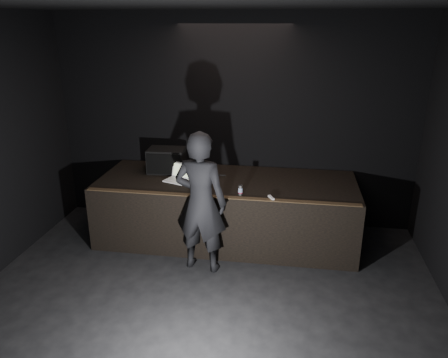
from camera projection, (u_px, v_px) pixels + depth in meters
name	position (u px, v px, depth m)	size (l,w,h in m)	color
ground	(187.00, 356.00, 4.61)	(7.00, 7.00, 0.00)	black
room_walls	(181.00, 176.00, 3.92)	(6.10, 7.10, 3.52)	black
stage_riser	(227.00, 209.00, 6.97)	(4.00, 1.50, 1.00)	black
riser_lip	(219.00, 197.00, 6.14)	(3.92, 0.10, 0.01)	brown
stage_monitor	(167.00, 160.00, 7.12)	(0.60, 0.46, 0.39)	black
cable	(195.00, 174.00, 7.02)	(0.02, 0.02, 1.01)	black
laptop	(179.00, 176.00, 6.79)	(0.45, 0.43, 0.25)	white
beer_can	(240.00, 190.00, 6.18)	(0.06, 0.06, 0.15)	silver
plastic_cup	(197.00, 178.00, 6.71)	(0.09, 0.09, 0.11)	white
wii_remote	(271.00, 198.00, 6.08)	(0.04, 0.16, 0.03)	white
person	(201.00, 203.00, 5.95)	(0.73, 0.48, 2.01)	black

